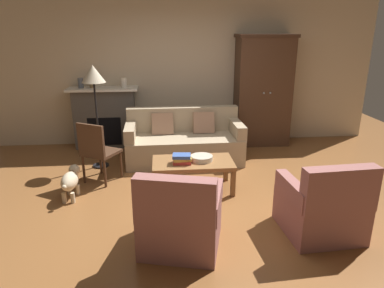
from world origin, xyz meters
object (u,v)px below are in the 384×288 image
(fireplace, at_px, (105,117))
(book_stack, at_px, (182,159))
(mantel_vase_cream, at_px, (124,83))
(dog, at_px, (70,180))
(armchair_near_right, at_px, (322,208))
(side_chair_wooden, at_px, (97,149))
(mantel_vase_slate, at_px, (81,83))
(coffee_table, at_px, (193,165))
(fruit_bowl, at_px, (202,158))
(couch, at_px, (184,142))
(armoire, at_px, (263,91))
(mantel_vase_bronze, at_px, (92,82))
(armchair_near_left, at_px, (181,220))
(floor_lamp, at_px, (94,80))

(fireplace, bearing_deg, book_stack, -58.50)
(book_stack, xyz_separation_m, mantel_vase_cream, (-0.91, 2.09, 0.72))
(book_stack, relative_size, dog, 0.45)
(book_stack, height_order, armchair_near_right, armchair_near_right)
(book_stack, relative_size, mantel_vase_cream, 1.51)
(armchair_near_right, relative_size, side_chair_wooden, 0.98)
(book_stack, distance_m, mantel_vase_slate, 2.77)
(book_stack, bearing_deg, side_chair_wooden, 159.71)
(coffee_table, xyz_separation_m, mantel_vase_slate, (-1.83, 2.02, 0.84))
(fruit_bowl, bearing_deg, couch, 97.96)
(mantel_vase_slate, relative_size, armchair_near_right, 0.20)
(coffee_table, xyz_separation_m, side_chair_wooden, (-1.34, 0.37, 0.15))
(coffee_table, distance_m, book_stack, 0.21)
(armoire, xyz_separation_m, coffee_table, (-1.50, -1.96, -0.66))
(couch, xyz_separation_m, mantel_vase_bronze, (-1.59, 0.86, 0.91))
(fireplace, relative_size, mantel_vase_bronze, 5.85)
(armchair_near_left, bearing_deg, mantel_vase_cream, 103.56)
(side_chair_wooden, bearing_deg, dog, -121.92)
(mantel_vase_slate, xyz_separation_m, mantel_vase_cream, (0.76, 0.00, -0.00))
(fruit_bowl, relative_size, mantel_vase_cream, 1.74)
(fireplace, bearing_deg, side_chair_wooden, -86.21)
(side_chair_wooden, distance_m, dog, 0.61)
(couch, relative_size, fruit_bowl, 6.42)
(couch, bearing_deg, mantel_vase_slate, 154.36)
(book_stack, distance_m, mantel_vase_cream, 2.39)
(floor_lamp, bearing_deg, armchair_near_right, -39.90)
(floor_lamp, bearing_deg, book_stack, -40.50)
(armoire, bearing_deg, mantel_vase_bronze, 178.90)
(fireplace, relative_size, couch, 0.65)
(couch, xyz_separation_m, fruit_bowl, (0.16, -1.15, 0.14))
(book_stack, relative_size, mantel_vase_slate, 1.47)
(floor_lamp, bearing_deg, fireplace, 91.85)
(fireplace, distance_m, floor_lamp, 1.33)
(coffee_table, bearing_deg, fireplace, 125.36)
(book_stack, relative_size, mantel_vase_bronze, 1.21)
(coffee_table, relative_size, mantel_vase_cream, 6.38)
(coffee_table, xyz_separation_m, mantel_vase_cream, (-1.07, 2.02, 0.84))
(mantel_vase_cream, height_order, dog, mantel_vase_cream)
(mantel_vase_bronze, relative_size, armchair_near_right, 0.24)
(book_stack, bearing_deg, dog, -178.85)
(book_stack, relative_size, floor_lamp, 0.16)
(armoire, height_order, mantel_vase_bronze, armoire)
(couch, bearing_deg, book_stack, -95.39)
(side_chair_wooden, xyz_separation_m, floor_lamp, (-0.08, 0.64, 0.89))
(book_stack, distance_m, mantel_vase_bronze, 2.66)
(fireplace, distance_m, book_stack, 2.48)
(couch, bearing_deg, dog, -141.53)
(couch, relative_size, armchair_near_left, 2.07)
(armoire, distance_m, mantel_vase_bronze, 3.14)
(fireplace, relative_size, book_stack, 4.84)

